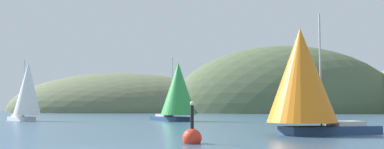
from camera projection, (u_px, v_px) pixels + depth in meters
name	position (u px, v px, depth m)	size (l,w,h in m)	color
headland_center	(281.00, 113.00, 149.27)	(78.20, 44.00, 45.54)	#4C5B3D
headland_left	(115.00, 112.00, 163.09)	(87.99, 44.00, 29.17)	#5B6647
sailboat_green_sail	(178.00, 90.00, 63.65)	(9.06, 8.77, 9.33)	navy
sailboat_orange_sail	(303.00, 78.00, 32.92)	(9.57, 7.88, 9.17)	navy
sailboat_white_mainsail	(27.00, 90.00, 64.46)	(7.34, 6.03, 9.07)	white
channel_buoy	(192.00, 137.00, 24.95)	(1.10, 1.10, 2.64)	red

